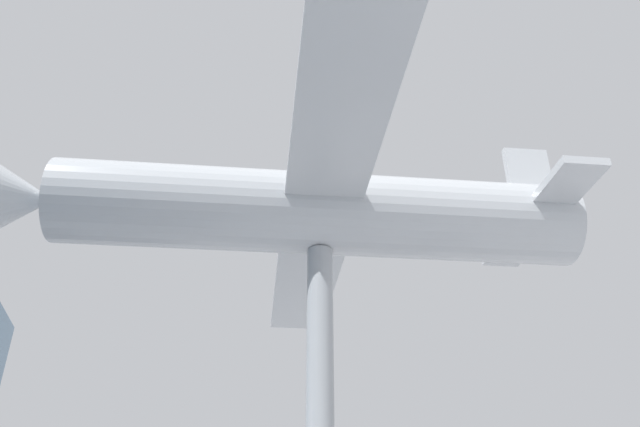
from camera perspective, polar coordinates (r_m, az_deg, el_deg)
support_pylon_central at (r=12.59m, az=0.00°, el=-18.89°), size 0.56×0.56×7.44m
suspended_airplane at (r=14.16m, az=-1.26°, el=0.10°), size 15.71×13.46×3.04m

